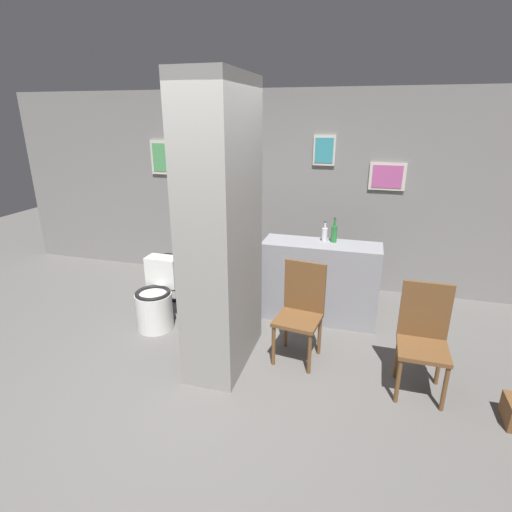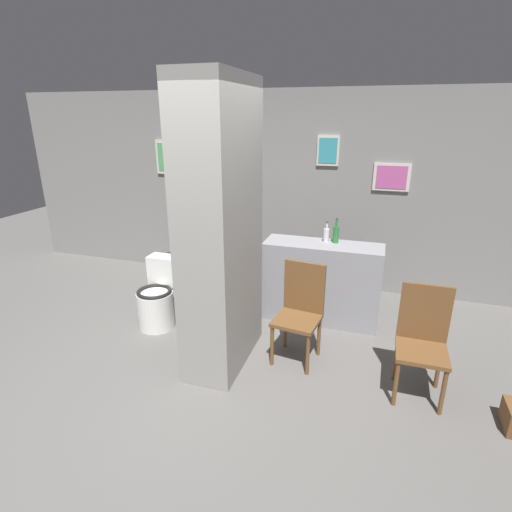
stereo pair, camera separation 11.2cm
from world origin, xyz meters
name	(u,v)px [view 2 (the right image)]	position (x,y,z in m)	size (l,w,h in m)	color
ground_plane	(196,386)	(0.00, 0.00, 0.00)	(14.00, 14.00, 0.00)	#5B5956
wall_back	(275,190)	(0.00, 2.63, 1.30)	(8.00, 0.09, 2.60)	gray
pillar_center	(221,231)	(0.07, 0.51, 1.30)	(0.49, 1.02, 2.60)	gray
counter_shelf	(321,282)	(0.84, 1.58, 0.46)	(1.31, 0.44, 0.93)	gray
toilet	(158,298)	(-0.89, 0.90, 0.32)	(0.40, 0.56, 0.76)	silver
chair_near_pillar	(300,309)	(0.76, 0.75, 0.52)	(0.46, 0.46, 0.96)	brown
chair_by_doorway	(422,338)	(1.85, 0.53, 0.52)	(0.41, 0.41, 0.96)	brown
bicycle	(208,280)	(-0.55, 1.50, 0.35)	(1.57, 0.42, 0.71)	black
bottle_tall	(336,234)	(0.96, 1.66, 1.03)	(0.07, 0.07, 0.29)	#267233
bottle_short	(326,234)	(0.86, 1.67, 1.01)	(0.06, 0.06, 0.24)	silver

